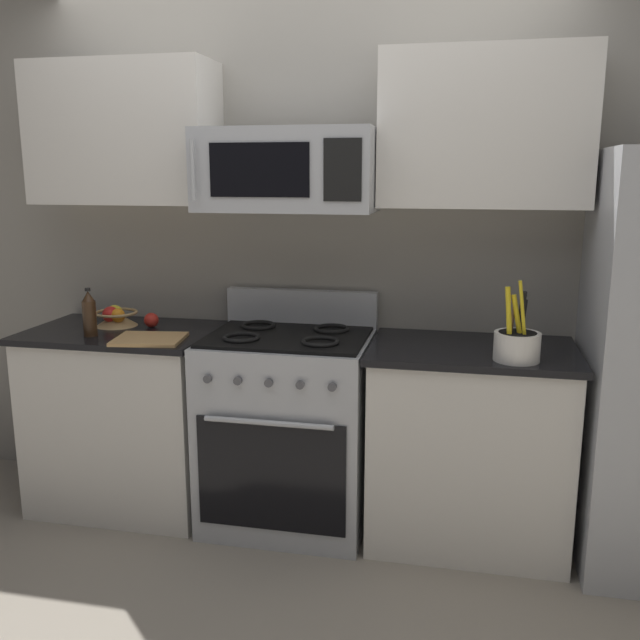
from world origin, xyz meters
TOP-DOWN VIEW (x-y plane):
  - ground_plane at (0.00, 0.00)m, footprint 16.00×16.00m
  - wall_back at (0.00, 1.09)m, footprint 8.00×0.10m
  - counter_left at (-0.84, 0.71)m, footprint 0.90×0.62m
  - range_oven at (-0.00, 0.71)m, footprint 0.76×0.66m
  - counter_right at (0.84, 0.71)m, footprint 0.90×0.62m
  - microwave at (-0.00, 0.74)m, footprint 0.79×0.44m
  - upper_cabinets_left at (-0.85, 0.87)m, footprint 0.89×0.34m
  - upper_cabinets_right at (0.85, 0.87)m, footprint 0.89×0.34m
  - utensil_crock at (1.01, 0.53)m, footprint 0.19×0.19m
  - fruit_basket at (-0.91, 0.78)m, footprint 0.21×0.21m
  - apple_loose at (-0.72, 0.79)m, footprint 0.07×0.07m
  - cutting_board at (-0.60, 0.52)m, footprint 0.34×0.29m
  - bottle_soy at (-0.92, 0.56)m, footprint 0.06×0.06m

SIDE VIEW (x-z plane):
  - ground_plane at x=0.00m, z-range 0.00..0.00m
  - counter_left at x=-0.84m, z-range 0.00..0.91m
  - counter_right at x=0.84m, z-range 0.00..0.91m
  - range_oven at x=0.00m, z-range -0.07..1.02m
  - cutting_board at x=-0.60m, z-range 0.91..0.93m
  - apple_loose at x=-0.72m, z-range 0.91..0.98m
  - fruit_basket at x=-0.91m, z-range 0.90..1.01m
  - utensil_crock at x=1.01m, z-range 0.81..1.15m
  - bottle_soy at x=-0.92m, z-range 0.90..1.13m
  - wall_back at x=0.00m, z-range 0.00..2.60m
  - microwave at x=0.00m, z-range 1.49..1.85m
  - upper_cabinets_left at x=-0.85m, z-range 1.51..2.18m
  - upper_cabinets_right at x=0.85m, z-range 1.51..2.18m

